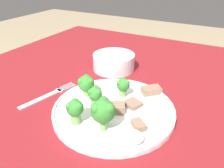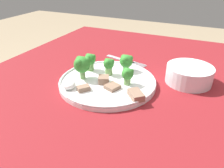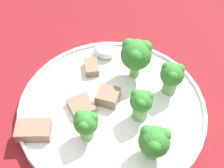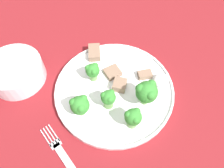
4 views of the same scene
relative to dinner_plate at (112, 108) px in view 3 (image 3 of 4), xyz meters
The scene contains 11 objects.
dinner_plate is the anchor object (origin of this frame).
broccoli_floret_near_rim_left 0.10m from the dinner_plate, 166.40° to the left, with size 0.04×0.04×0.05m.
broccoli_floret_center_left 0.07m from the dinner_plate, 95.71° to the left, with size 0.04×0.03×0.05m.
broccoli_floret_back_left 0.06m from the dinner_plate, 159.41° to the right, with size 0.03×0.03×0.05m.
broccoli_floret_front_left 0.09m from the dinner_plate, 77.88° to the right, with size 0.05×0.05×0.07m.
broccoli_floret_center_back 0.10m from the dinner_plate, 118.61° to the right, with size 0.04×0.04×0.06m.
meat_slice_front_slice 0.05m from the dinner_plate, 42.72° to the left, with size 0.05×0.05×0.01m.
meat_slice_middle_slice 0.12m from the dinner_plate, 63.65° to the left, with size 0.06×0.06×0.02m.
meat_slice_rear_slice 0.02m from the dinner_plate, 23.97° to the right, with size 0.04×0.04×0.02m.
meat_slice_edge_slice 0.09m from the dinner_plate, 25.03° to the right, with size 0.04×0.04×0.01m.
sauce_dollop 0.12m from the dinner_plate, 42.34° to the right, with size 0.04×0.04×0.02m.
Camera 3 is at (-0.21, 0.11, 1.13)m, focal length 50.00 mm.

